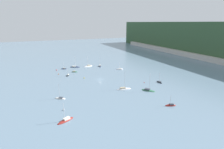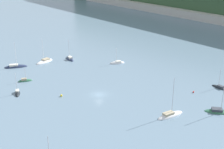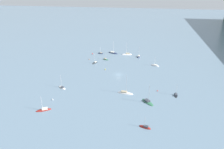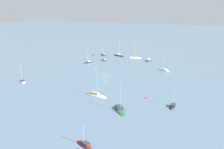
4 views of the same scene
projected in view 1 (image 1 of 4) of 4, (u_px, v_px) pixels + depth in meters
name	position (u px, v px, depth m)	size (l,w,h in m)	color
ground_plane	(100.00, 79.00, 121.81)	(600.00, 600.00, 0.00)	slate
shore_town_strip	(219.00, 61.00, 167.32)	(335.14, 6.00, 5.05)	#B7B2A8
sailboat_0	(64.00, 69.00, 148.47)	(2.75, 5.16, 5.96)	#232D4C
sailboat_1	(66.00, 121.00, 70.36)	(5.01, 7.55, 8.73)	maroon
sailboat_2	(100.00, 66.00, 157.26)	(6.68, 3.16, 9.42)	#232D4C
sailboat_3	(148.00, 90.00, 101.48)	(8.07, 7.23, 10.95)	#2D6647
sailboat_4	(120.00, 69.00, 147.15)	(4.65, 6.40, 7.32)	silver
sailboat_5	(60.00, 98.00, 90.87)	(5.18, 6.00, 8.76)	white
sailboat_6	(74.00, 72.00, 139.41)	(3.48, 5.15, 5.68)	#2D6647
sailboat_7	(159.00, 82.00, 115.28)	(5.84, 2.18, 7.02)	black
sailboat_8	(124.00, 89.00, 103.53)	(3.59, 9.02, 12.04)	silver
sailboat_9	(171.00, 106.00, 83.14)	(3.25, 5.53, 6.08)	maroon
sailboat_10	(75.00, 67.00, 154.41)	(6.30, 9.05, 10.99)	#232D4C
sailboat_11	(68.00, 76.00, 130.00)	(5.74, 3.85, 7.96)	black
sailboat_12	(88.00, 66.00, 157.07)	(4.56, 8.71, 10.58)	silver
mooring_buoy_0	(64.00, 109.00, 78.87)	(0.68, 0.68, 0.68)	white
mooring_buoy_1	(57.00, 70.00, 143.99)	(0.84, 0.84, 0.84)	red
mooring_buoy_2	(84.00, 78.00, 123.83)	(0.67, 0.67, 0.67)	yellow
mooring_buoy_3	(144.00, 82.00, 114.53)	(0.53, 0.53, 0.53)	red
mooring_buoy_4	(59.00, 74.00, 133.22)	(0.60, 0.60, 0.60)	orange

